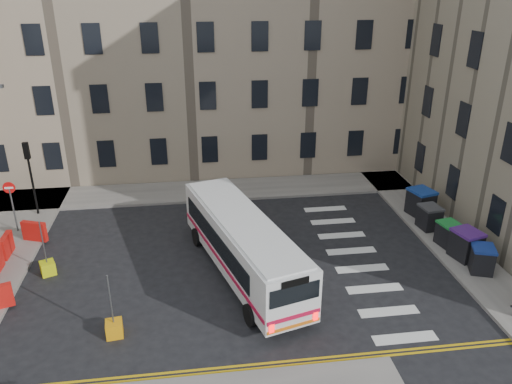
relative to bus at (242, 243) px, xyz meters
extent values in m
plane|color=black|center=(1.41, 0.84, -1.53)|extent=(120.00, 120.00, 0.00)
cube|color=slate|center=(-4.59, 9.44, -1.46)|extent=(36.00, 3.20, 0.15)
cube|color=slate|center=(10.41, 4.84, -1.46)|extent=(2.40, 26.00, 0.15)
cube|color=gray|center=(-5.59, 16.34, 6.47)|extent=(38.00, 10.50, 16.00)
cylinder|color=black|center=(-10.59, 7.34, 0.22)|extent=(0.12, 0.12, 3.20)
cube|color=black|center=(-10.59, 7.34, 2.27)|extent=(0.28, 0.22, 0.90)
cylinder|color=#595B5E|center=(-11.09, 5.34, -0.18)|extent=(0.08, 0.08, 2.40)
cube|color=red|center=(-11.09, 5.34, 1.32)|extent=(0.60, 0.04, 0.60)
cube|color=red|center=(-10.79, 2.84, -0.88)|extent=(0.25, 1.25, 1.00)
cube|color=red|center=(-9.89, 4.14, -0.88)|extent=(1.26, 0.66, 1.00)
cube|color=silver|center=(0.00, -0.01, 0.01)|extent=(4.77, 9.97, 2.21)
cube|color=black|center=(-1.19, 0.11, 0.19)|extent=(2.17, 7.52, 0.89)
cube|color=black|center=(0.96, 0.72, 0.19)|extent=(2.17, 7.52, 0.89)
cube|color=black|center=(-1.32, 4.69, 0.24)|extent=(1.89, 0.59, 0.97)
cube|color=black|center=(1.33, -4.70, 0.46)|extent=(1.89, 0.59, 0.71)
cube|color=#B50F32|center=(-1.08, -0.31, -0.52)|extent=(2.63, 9.21, 0.16)
cube|color=#B50F32|center=(1.08, 0.30, -0.52)|extent=(2.63, 9.21, 0.16)
cube|color=#FF0C0C|center=(0.48, -4.95, -0.74)|extent=(0.20, 0.10, 0.35)
cube|color=#FF0C0C|center=(2.18, -4.47, -0.74)|extent=(0.20, 0.10, 0.35)
cylinder|color=black|center=(-1.95, 2.84, -1.09)|extent=(0.48, 0.92, 0.89)
cylinder|color=black|center=(0.18, 3.45, -1.09)|extent=(0.48, 0.92, 0.89)
cylinder|color=black|center=(-0.13, -3.63, -1.09)|extent=(0.48, 0.92, 0.89)
cylinder|color=black|center=(2.01, -3.03, -1.09)|extent=(0.48, 0.92, 0.89)
cube|color=black|center=(10.45, -1.46, -0.84)|extent=(1.20, 1.29, 1.09)
cube|color=navy|center=(10.45, -1.46, -0.23)|extent=(1.26, 1.35, 0.11)
cube|color=black|center=(10.34, -0.30, -0.76)|extent=(1.30, 1.42, 1.25)
cube|color=#481E71|center=(10.34, -0.30, -0.07)|extent=(1.37, 1.48, 0.13)
cube|color=black|center=(10.16, 0.96, -0.85)|extent=(1.06, 1.17, 1.06)
cube|color=#1C7F33|center=(10.16, 0.96, -0.27)|extent=(1.11, 1.22, 0.11)
cube|color=black|center=(10.04, 2.78, -0.83)|extent=(1.05, 1.18, 1.11)
cube|color=#353638|center=(10.04, 2.78, -0.21)|extent=(1.10, 1.23, 0.12)
cube|color=black|center=(10.28, 4.38, -0.73)|extent=(1.38, 1.50, 1.32)
cube|color=navy|center=(10.28, 4.38, 0.00)|extent=(1.45, 1.57, 0.14)
cube|color=#C3CC0B|center=(-8.59, 1.10, -1.23)|extent=(0.79, 0.79, 0.60)
cube|color=orange|center=(-5.15, -3.57, -1.23)|extent=(0.67, 0.67, 0.60)
camera|label=1|loc=(-1.98, -18.95, 10.63)|focal=35.00mm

